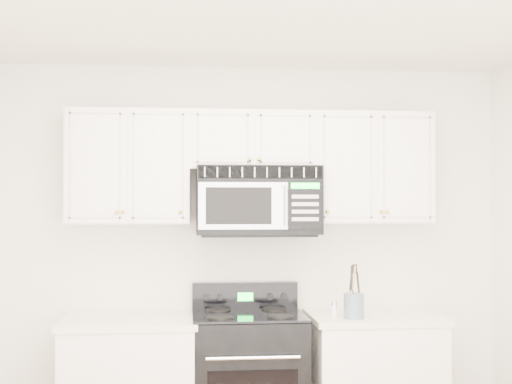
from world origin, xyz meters
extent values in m
cube|color=silver|center=(0.00, 1.75, 1.30)|extent=(3.50, 0.01, 2.60)
cube|color=silver|center=(0.00, -1.75, 1.30)|extent=(3.50, 0.01, 2.60)
cube|color=silver|center=(-0.80, 1.44, 0.90)|extent=(0.86, 0.65, 0.04)
cube|color=silver|center=(0.80, 1.44, 0.90)|extent=(0.86, 0.65, 0.04)
cylinder|color=silver|center=(-0.04, 1.10, 0.72)|extent=(0.57, 0.02, 0.02)
cube|color=black|center=(-0.04, 1.44, 0.93)|extent=(0.72, 0.62, 0.02)
cube|color=black|center=(-0.04, 1.71, 1.02)|extent=(0.72, 0.08, 0.19)
cube|color=#10EB33|center=(-0.04, 1.67, 1.02)|extent=(0.10, 0.00, 0.06)
cube|color=silver|center=(-0.82, 1.58, 1.90)|extent=(0.80, 0.33, 0.75)
cube|color=silver|center=(0.82, 1.58, 1.90)|extent=(0.80, 0.33, 0.75)
cube|color=silver|center=(0.00, 1.58, 2.08)|extent=(0.84, 0.33, 0.39)
sphere|color=gold|center=(-0.84, 1.40, 1.60)|extent=(0.03, 0.03, 0.03)
sphere|color=gold|center=(-0.48, 1.40, 1.60)|extent=(0.03, 0.03, 0.03)
sphere|color=gold|center=(0.48, 1.40, 1.60)|extent=(0.03, 0.03, 0.03)
sphere|color=gold|center=(0.84, 1.40, 1.60)|extent=(0.03, 0.03, 0.03)
sphere|color=gold|center=(-0.03, 1.40, 1.94)|extent=(0.03, 0.03, 0.03)
sphere|color=gold|center=(0.03, 1.40, 1.94)|extent=(0.03, 0.03, 0.03)
cylinder|color=red|center=(-0.03, 1.40, 1.89)|extent=(0.00, 0.00, 0.10)
sphere|color=gold|center=(-0.03, 1.40, 1.84)|extent=(0.03, 0.03, 0.03)
cube|color=black|center=(0.04, 1.55, 1.68)|extent=(0.82, 0.41, 0.45)
cube|color=beige|center=(0.04, 1.35, 1.85)|extent=(0.80, 0.01, 0.08)
cube|color=#9C9BA7|center=(-0.08, 1.34, 1.64)|extent=(0.57, 0.01, 0.30)
cube|color=black|center=(-0.11, 1.33, 1.64)|extent=(0.42, 0.01, 0.24)
cube|color=black|center=(0.32, 1.34, 1.64)|extent=(0.23, 0.01, 0.30)
cube|color=#10EB33|center=(0.32, 1.33, 1.77)|extent=(0.19, 0.00, 0.04)
cylinder|color=silver|center=(0.19, 1.30, 1.64)|extent=(0.02, 0.02, 0.26)
cylinder|color=slate|center=(0.62, 1.27, 1.00)|extent=(0.13, 0.13, 0.16)
cylinder|color=tan|center=(0.66, 1.27, 1.08)|extent=(0.01, 0.01, 0.28)
cylinder|color=black|center=(0.61, 1.30, 1.09)|extent=(0.01, 0.01, 0.30)
cylinder|color=tan|center=(0.61, 1.24, 1.10)|extent=(0.01, 0.01, 0.32)
cylinder|color=black|center=(0.66, 1.27, 1.08)|extent=(0.01, 0.01, 0.28)
cylinder|color=tan|center=(0.61, 1.30, 1.09)|extent=(0.01, 0.01, 0.30)
cylinder|color=black|center=(0.61, 1.24, 1.10)|extent=(0.01, 0.01, 0.32)
cylinder|color=white|center=(0.51, 1.34, 0.96)|extent=(0.04, 0.04, 0.08)
cylinder|color=silver|center=(0.51, 1.34, 1.01)|extent=(0.04, 0.04, 0.01)
cylinder|color=white|center=(0.63, 1.46, 0.96)|extent=(0.04, 0.04, 0.08)
cylinder|color=silver|center=(0.63, 1.46, 1.01)|extent=(0.04, 0.04, 0.02)
camera|label=1|loc=(-0.45, -3.19, 1.65)|focal=50.00mm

